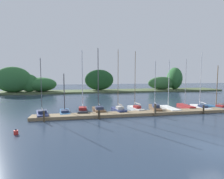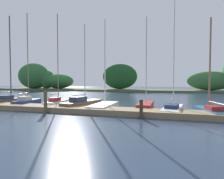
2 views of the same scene
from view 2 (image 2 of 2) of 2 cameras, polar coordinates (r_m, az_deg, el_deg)
dock_pier at (r=14.30m, az=-16.87°, el=-5.54°), size 28.56×1.80×0.35m
far_shore at (r=44.09m, az=-4.09°, el=3.00°), size 67.12×8.00×7.07m
sailboat_3 at (r=20.06m, az=-28.84°, el=-2.72°), size 1.51×3.57×8.29m
sailboat_4 at (r=17.93m, az=-24.46°, el=-3.35°), size 1.54×3.25×8.10m
sailboat_5 at (r=16.99m, az=-16.37°, el=-3.63°), size 1.43×3.74×8.02m
sailboat_6 at (r=15.34m, az=-8.74°, el=-4.15°), size 2.01×4.56×6.78m
sailboat_7 at (r=14.42m, az=-2.31°, el=-4.94°), size 1.38×4.23×6.90m
sailboat_8 at (r=14.55m, az=10.35°, el=-4.74°), size 0.99×3.55×7.09m
sailboat_9 at (r=13.79m, az=18.18°, el=-5.28°), size 1.65×4.52×8.07m
sailboat_10 at (r=13.43m, az=27.90°, el=-5.46°), size 1.72×3.79×6.20m
mooring_piling_2 at (r=13.36m, az=-19.74°, el=-3.65°), size 0.27×0.27×1.49m
mooring_piling_3 at (r=10.89m, az=8.96°, el=-5.94°), size 0.23×0.23×1.09m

